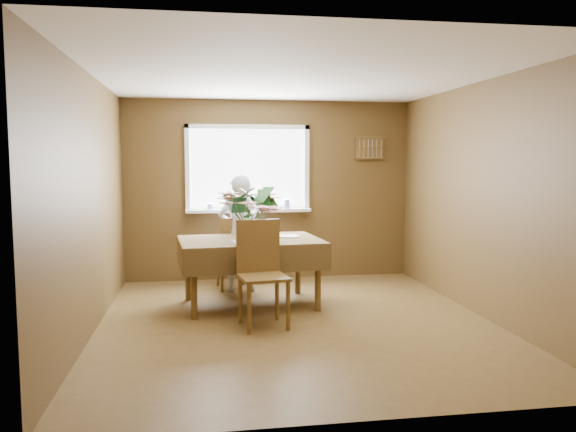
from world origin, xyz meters
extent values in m
plane|color=brown|center=(0.00, 0.00, 0.00)|extent=(4.50, 4.50, 0.00)
plane|color=white|center=(0.00, 0.00, 2.50)|extent=(4.50, 4.50, 0.00)
plane|color=brown|center=(0.00, 2.25, 1.25)|extent=(4.00, 0.00, 4.00)
plane|color=brown|center=(0.00, -2.25, 1.25)|extent=(4.00, 0.00, 4.00)
plane|color=brown|center=(-2.00, 0.00, 1.25)|extent=(0.00, 4.50, 4.50)
plane|color=brown|center=(2.00, 0.00, 1.25)|extent=(0.00, 4.50, 4.50)
cube|color=white|center=(-0.30, 2.23, 1.55)|extent=(1.60, 0.01, 1.10)
cube|color=white|center=(-0.30, 2.22, 2.13)|extent=(1.72, 0.06, 0.06)
cube|color=white|center=(-0.30, 2.22, 0.97)|extent=(1.72, 0.06, 0.06)
cube|color=white|center=(-1.13, 2.22, 1.55)|extent=(0.06, 0.06, 1.22)
cube|color=white|center=(0.53, 2.22, 1.55)|extent=(0.06, 0.06, 1.22)
cube|color=white|center=(-0.30, 2.15, 0.98)|extent=(1.72, 0.20, 0.04)
cylinder|color=white|center=(-0.83, 2.13, 1.04)|extent=(0.09, 0.09, 0.08)
cylinder|color=white|center=(-0.48, 2.13, 1.06)|extent=(0.11, 0.11, 0.12)
cylinder|color=white|center=(-0.12, 2.13, 1.05)|extent=(0.12, 0.12, 0.09)
cylinder|color=white|center=(0.23, 2.13, 1.06)|extent=(0.10, 0.10, 0.13)
cube|color=brown|center=(1.45, 2.23, 1.85)|extent=(0.40, 0.03, 0.30)
cube|color=brown|center=(1.45, 2.21, 2.00)|extent=(0.44, 0.04, 0.03)
cube|color=brown|center=(1.45, 2.21, 1.70)|extent=(0.44, 0.04, 0.03)
cylinder|color=brown|center=(-1.04, 0.27, 0.36)|extent=(0.07, 0.07, 0.72)
cylinder|color=brown|center=(0.31, 0.40, 0.36)|extent=(0.07, 0.07, 0.72)
cylinder|color=brown|center=(-1.12, 1.12, 0.36)|extent=(0.07, 0.07, 0.72)
cylinder|color=brown|center=(0.23, 1.25, 0.36)|extent=(0.07, 0.07, 0.72)
cube|color=brown|center=(-0.40, 0.76, 0.74)|extent=(1.61, 1.15, 0.04)
cube|color=#3F2E17|center=(-0.40, 0.76, 0.76)|extent=(1.67, 1.22, 0.01)
cube|color=#3F2E17|center=(-0.35, 0.23, 0.62)|extent=(1.57, 0.16, 0.28)
cube|color=#3F2E17|center=(-0.45, 1.29, 0.62)|extent=(1.57, 0.16, 0.28)
cube|color=#3F2E17|center=(-1.19, 0.69, 0.62)|extent=(0.11, 1.07, 0.28)
cube|color=#3F2E17|center=(0.38, 0.83, 0.62)|extent=(0.11, 1.07, 0.28)
cube|color=#4E8BDD|center=(-0.38, 0.51, 0.77)|extent=(0.48, 0.38, 0.01)
cylinder|color=brown|center=(-0.40, 1.85, 0.22)|extent=(0.04, 0.04, 0.43)
cylinder|color=brown|center=(-0.75, 1.81, 0.22)|extent=(0.04, 0.04, 0.43)
cylinder|color=brown|center=(-0.36, 1.51, 0.22)|extent=(0.04, 0.04, 0.43)
cylinder|color=brown|center=(-0.70, 1.47, 0.22)|extent=(0.04, 0.04, 0.43)
cube|color=brown|center=(-0.55, 1.66, 0.45)|extent=(0.45, 0.45, 0.03)
cube|color=brown|center=(-0.53, 1.47, 0.70)|extent=(0.41, 0.08, 0.48)
cylinder|color=brown|center=(-0.51, -0.32, 0.24)|extent=(0.04, 0.04, 0.49)
cylinder|color=brown|center=(-0.13, -0.27, 0.24)|extent=(0.04, 0.04, 0.49)
cylinder|color=brown|center=(-0.57, 0.06, 0.24)|extent=(0.04, 0.04, 0.49)
cylinder|color=brown|center=(-0.18, 0.12, 0.24)|extent=(0.04, 0.04, 0.49)
cube|color=brown|center=(-0.35, -0.10, 0.50)|extent=(0.52, 0.52, 0.03)
cube|color=brown|center=(-0.38, 0.11, 0.79)|extent=(0.46, 0.10, 0.54)
imported|color=white|center=(-0.47, 1.49, 0.74)|extent=(0.55, 0.37, 1.49)
cylinder|color=white|center=(-0.43, 0.54, 0.85)|extent=(0.13, 0.13, 0.16)
cylinder|color=#33662D|center=(-0.43, 0.54, 0.98)|extent=(0.08, 0.08, 0.11)
cylinder|color=white|center=(0.06, 0.87, 0.78)|extent=(0.28, 0.28, 0.01)
cube|color=silver|center=(-0.25, 0.58, 0.78)|extent=(0.09, 0.23, 0.00)
camera|label=1|loc=(-0.96, -5.57, 1.65)|focal=35.00mm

